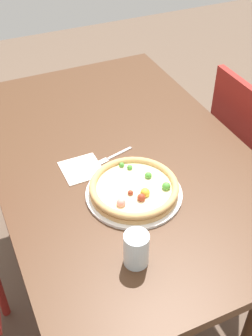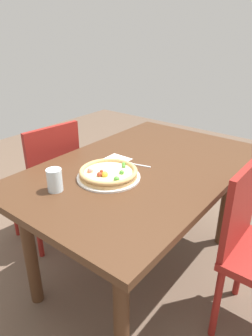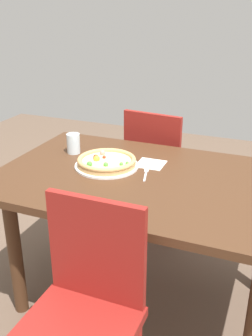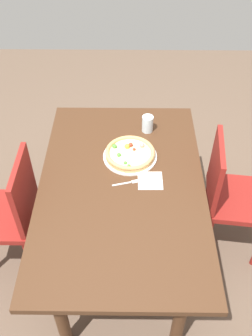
{
  "view_description": "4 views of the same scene",
  "coord_description": "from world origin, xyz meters",
  "px_view_note": "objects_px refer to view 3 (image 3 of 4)",
  "views": [
    {
      "loc": [
        -1.17,
        0.5,
        1.73
      ],
      "look_at": [
        -0.12,
        0.02,
        0.76
      ],
      "focal_mm": 45.3,
      "sensor_mm": 36.0,
      "label": 1
    },
    {
      "loc": [
        -1.27,
        -0.88,
        1.45
      ],
      "look_at": [
        -0.12,
        0.02,
        0.76
      ],
      "focal_mm": 32.29,
      "sensor_mm": 36.0,
      "label": 2
    },
    {
      "loc": [
        0.56,
        -1.63,
        1.52
      ],
      "look_at": [
        -0.12,
        0.02,
        0.76
      ],
      "focal_mm": 42.01,
      "sensor_mm": 36.0,
      "label": 3
    },
    {
      "loc": [
        1.43,
        0.04,
        2.31
      ],
      "look_at": [
        -0.12,
        0.02,
        0.76
      ],
      "focal_mm": 40.26,
      "sensor_mm": 36.0,
      "label": 4
    }
  ],
  "objects_px": {
    "dining_table": "(146,195)",
    "napkin": "(151,164)",
    "chair_far": "(159,168)",
    "plate": "(107,166)",
    "drinking_glass": "(73,143)",
    "pizza": "(106,161)",
    "chair_near": "(83,312)",
    "fork": "(146,173)"
  },
  "relations": [
    {
      "from": "dining_table",
      "to": "napkin",
      "type": "height_order",
      "value": "napkin"
    },
    {
      "from": "dining_table",
      "to": "napkin",
      "type": "xyz_separation_m",
      "value": [
        -0.03,
        0.16,
        0.1
      ]
    },
    {
      "from": "chair_far",
      "to": "plate",
      "type": "relative_size",
      "value": 2.75
    },
    {
      "from": "plate",
      "to": "drinking_glass",
      "type": "height_order",
      "value": "drinking_glass"
    },
    {
      "from": "napkin",
      "to": "pizza",
      "type": "bearing_deg",
      "value": -149.66
    },
    {
      "from": "dining_table",
      "to": "chair_far",
      "type": "height_order",
      "value": "chair_far"
    },
    {
      "from": "plate",
      "to": "drinking_glass",
      "type": "bearing_deg",
      "value": 156.17
    },
    {
      "from": "napkin",
      "to": "chair_near",
      "type": "bearing_deg",
      "value": -87.24
    },
    {
      "from": "plate",
      "to": "drinking_glass",
      "type": "distance_m",
      "value": 0.28
    },
    {
      "from": "drinking_glass",
      "to": "plate",
      "type": "bearing_deg",
      "value": -23.83
    },
    {
      "from": "chair_far",
      "to": "fork",
      "type": "height_order",
      "value": "chair_far"
    },
    {
      "from": "chair_near",
      "to": "pizza",
      "type": "bearing_deg",
      "value": -71.65
    },
    {
      "from": "chair_far",
      "to": "plate",
      "type": "height_order",
      "value": "chair_far"
    },
    {
      "from": "pizza",
      "to": "napkin",
      "type": "relative_size",
      "value": 2.14
    },
    {
      "from": "dining_table",
      "to": "fork",
      "type": "xyz_separation_m",
      "value": [
        -0.02,
        0.04,
        0.1
      ]
    },
    {
      "from": "chair_far",
      "to": "napkin",
      "type": "bearing_deg",
      "value": -70.79
    },
    {
      "from": "chair_near",
      "to": "plate",
      "type": "relative_size",
      "value": 2.75
    },
    {
      "from": "plate",
      "to": "napkin",
      "type": "height_order",
      "value": "plate"
    },
    {
      "from": "dining_table",
      "to": "plate",
      "type": "relative_size",
      "value": 4.48
    },
    {
      "from": "dining_table",
      "to": "pizza",
      "type": "bearing_deg",
      "value": 168.91
    },
    {
      "from": "chair_far",
      "to": "fork",
      "type": "distance_m",
      "value": 0.7
    },
    {
      "from": "chair_near",
      "to": "drinking_glass",
      "type": "height_order",
      "value": "chair_near"
    },
    {
      "from": "pizza",
      "to": "fork",
      "type": "distance_m",
      "value": 0.22
    },
    {
      "from": "chair_far",
      "to": "drinking_glass",
      "type": "distance_m",
      "value": 0.69
    },
    {
      "from": "drinking_glass",
      "to": "pizza",
      "type": "bearing_deg",
      "value": -23.98
    },
    {
      "from": "plate",
      "to": "napkin",
      "type": "relative_size",
      "value": 2.34
    },
    {
      "from": "dining_table",
      "to": "fork",
      "type": "distance_m",
      "value": 0.11
    },
    {
      "from": "dining_table",
      "to": "napkin",
      "type": "bearing_deg",
      "value": 101.89
    },
    {
      "from": "chair_near",
      "to": "chair_far",
      "type": "xyz_separation_m",
      "value": [
        -0.16,
        1.37,
        0.0
      ]
    },
    {
      "from": "dining_table",
      "to": "fork",
      "type": "height_order",
      "value": "fork"
    },
    {
      "from": "plate",
      "to": "fork",
      "type": "height_order",
      "value": "plate"
    },
    {
      "from": "pizza",
      "to": "napkin",
      "type": "bearing_deg",
      "value": 30.34
    },
    {
      "from": "chair_near",
      "to": "pizza",
      "type": "height_order",
      "value": "chair_near"
    },
    {
      "from": "fork",
      "to": "dining_table",
      "type": "bearing_deg",
      "value": -170.86
    },
    {
      "from": "dining_table",
      "to": "chair_far",
      "type": "bearing_deg",
      "value": 102.48
    },
    {
      "from": "napkin",
      "to": "fork",
      "type": "bearing_deg",
      "value": -82.22
    },
    {
      "from": "dining_table",
      "to": "fork",
      "type": "bearing_deg",
      "value": 113.68
    },
    {
      "from": "fork",
      "to": "napkin",
      "type": "distance_m",
      "value": 0.12
    },
    {
      "from": "chair_near",
      "to": "fork",
      "type": "bearing_deg",
      "value": -87.95
    },
    {
      "from": "plate",
      "to": "napkin",
      "type": "xyz_separation_m",
      "value": [
        0.2,
        0.12,
        -0.0
      ]
    },
    {
      "from": "chair_near",
      "to": "drinking_glass",
      "type": "bearing_deg",
      "value": -59.5
    },
    {
      "from": "chair_near",
      "to": "chair_far",
      "type": "relative_size",
      "value": 1.0
    }
  ]
}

